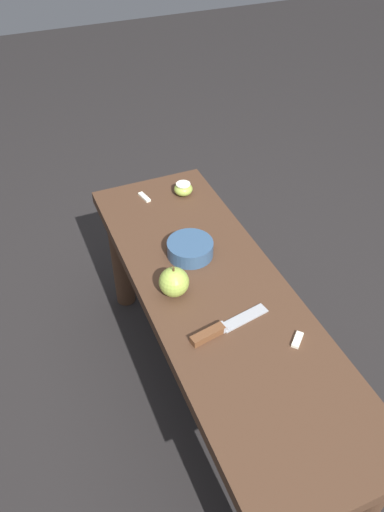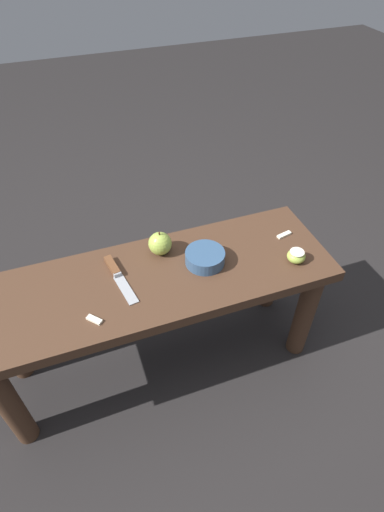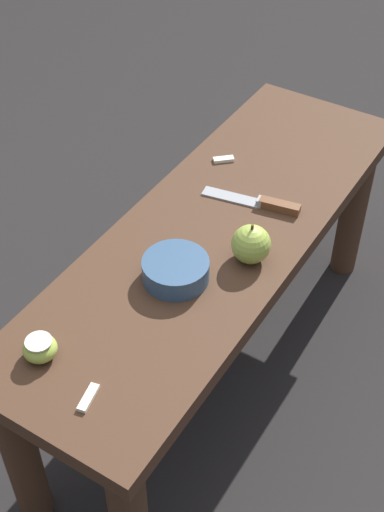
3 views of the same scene
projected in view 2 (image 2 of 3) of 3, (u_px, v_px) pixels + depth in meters
ground_plane at (163, 358)px, 1.64m from camera, size 8.00×8.00×0.00m
wooden_bench at (157, 297)px, 1.38m from camera, size 1.20×0.39×0.49m
knife at (116, 273)px, 1.31m from camera, size 0.07×0.23×0.02m
apple_whole at (160, 244)px, 1.36m from camera, size 0.08×0.08×0.09m
apple_cut at (296, 256)px, 1.35m from camera, size 0.06×0.06×0.04m
apple_slice_near_knife at (94, 320)px, 1.17m from camera, size 0.05×0.05×0.01m
apple_slice_center at (284, 235)px, 1.45m from camera, size 0.06×0.03×0.01m
bowl at (205, 257)px, 1.34m from camera, size 0.13×0.13×0.05m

